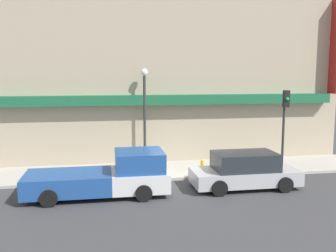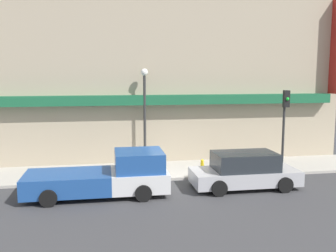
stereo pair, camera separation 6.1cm
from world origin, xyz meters
name	(u,v)px [view 1 (the left image)]	position (x,y,z in m)	size (l,w,h in m)	color
ground_plane	(179,180)	(0.00, 0.00, 0.00)	(80.00, 80.00, 0.00)	#38383A
sidewalk	(172,170)	(0.00, 1.67, 0.06)	(36.00, 3.33, 0.13)	#ADA89E
building	(162,58)	(0.01, 4.82, 5.72)	(19.80, 3.80, 11.47)	tan
pickup_truck	(107,176)	(-3.22, -1.55, 0.76)	(5.59, 2.29, 1.74)	silver
parked_car	(245,171)	(2.53, -1.55, 0.73)	(4.50, 2.06, 1.52)	#ADADB2
fire_hydrant	(202,166)	(1.23, 0.54, 0.46)	(0.16, 0.16, 0.69)	yellow
street_lamp	(145,104)	(-1.24, 2.77, 3.27)	(0.36, 0.36, 4.96)	#2D2D2D
traffic_light	(285,116)	(5.22, 0.35, 2.81)	(0.28, 0.42, 3.92)	#2D2D2D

